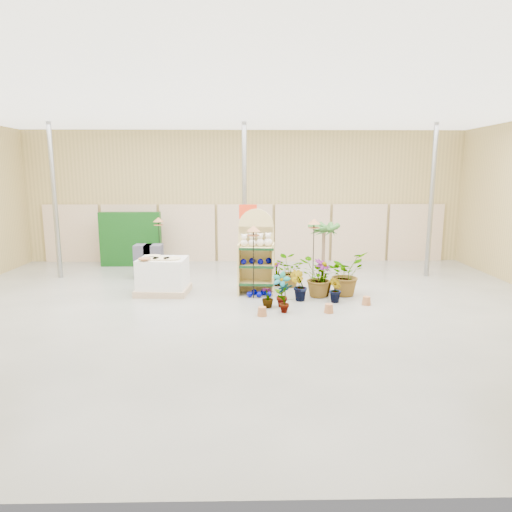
{
  "coord_description": "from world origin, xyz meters",
  "views": [
    {
      "loc": [
        0.09,
        -9.87,
        3.1
      ],
      "look_at": [
        0.3,
        1.5,
        1.0
      ],
      "focal_mm": 32.0,
      "sensor_mm": 36.0,
      "label": 1
    }
  ],
  "objects_px": {
    "pallet_stack": "(163,276)",
    "potted_plant_2": "(318,278)",
    "display_shelf": "(256,255)",
    "bird_table_front": "(253,231)"
  },
  "relations": [
    {
      "from": "bird_table_front",
      "to": "display_shelf",
      "type": "bearing_deg",
      "value": 82.59
    },
    {
      "from": "display_shelf",
      "to": "bird_table_front",
      "type": "height_order",
      "value": "display_shelf"
    },
    {
      "from": "display_shelf",
      "to": "bird_table_front",
      "type": "bearing_deg",
      "value": -91.42
    },
    {
      "from": "pallet_stack",
      "to": "bird_table_front",
      "type": "height_order",
      "value": "bird_table_front"
    },
    {
      "from": "bird_table_front",
      "to": "potted_plant_2",
      "type": "xyz_separation_m",
      "value": [
        1.62,
        0.09,
        -1.2
      ]
    },
    {
      "from": "bird_table_front",
      "to": "potted_plant_2",
      "type": "height_order",
      "value": "bird_table_front"
    },
    {
      "from": "display_shelf",
      "to": "potted_plant_2",
      "type": "distance_m",
      "value": 1.69
    },
    {
      "from": "display_shelf",
      "to": "pallet_stack",
      "type": "height_order",
      "value": "display_shelf"
    },
    {
      "from": "display_shelf",
      "to": "bird_table_front",
      "type": "relative_size",
      "value": 1.19
    },
    {
      "from": "pallet_stack",
      "to": "potted_plant_2",
      "type": "bearing_deg",
      "value": -2.13
    }
  ]
}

